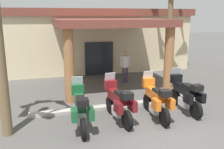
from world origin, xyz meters
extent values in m
plane|color=#514F4C|center=(0.00, 0.00, 0.00)|extent=(80.00, 80.00, 0.00)
cube|color=beige|center=(0.11, 11.74, 1.85)|extent=(13.07, 7.32, 3.69)
cube|color=#1E2328|center=(0.00, 8.21, 1.05)|extent=(1.80, 0.15, 2.10)
cube|color=brown|center=(-0.08, 5.72, 3.36)|extent=(5.65, 5.28, 0.35)
cylinder|color=#9E663D|center=(-2.49, 3.63, 1.59)|extent=(0.44, 0.44, 3.19)
cylinder|color=#9E663D|center=(2.21, 3.49, 1.59)|extent=(0.44, 0.44, 3.19)
cube|color=brown|center=(0.11, 11.74, 3.91)|extent=(13.48, 7.73, 0.44)
cylinder|color=black|center=(-2.48, 1.68, 0.33)|extent=(0.19, 0.67, 0.66)
cylinder|color=black|center=(-2.60, 0.14, 0.33)|extent=(0.19, 0.67, 0.66)
cube|color=silver|center=(-2.54, 0.89, 0.37)|extent=(0.36, 0.58, 0.32)
cube|color=#19512D|center=(-2.53, 1.04, 0.88)|extent=(0.38, 1.17, 0.34)
cube|color=black|center=(-2.56, 0.69, 1.10)|extent=(0.32, 0.62, 0.10)
cube|color=#19512D|center=(-2.49, 1.66, 1.15)|extent=(0.46, 0.27, 0.36)
cube|color=#B2BCC6|center=(-2.48, 1.74, 1.43)|extent=(0.41, 0.15, 0.36)
cube|color=#19512D|center=(-2.84, 0.31, 0.76)|extent=(0.21, 0.45, 0.36)
cube|color=#19512D|center=(-2.33, 0.27, 0.76)|extent=(0.21, 0.45, 0.36)
cube|color=black|center=(-2.59, 0.19, 1.17)|extent=(0.38, 0.34, 0.22)
cylinder|color=black|center=(-1.19, 1.89, 0.33)|extent=(0.18, 0.67, 0.66)
cylinder|color=black|center=(-1.08, 0.35, 0.33)|extent=(0.18, 0.67, 0.66)
cube|color=silver|center=(-1.14, 1.09, 0.37)|extent=(0.36, 0.58, 0.32)
cube|color=maroon|center=(-1.15, 1.24, 0.88)|extent=(0.38, 1.17, 0.34)
cube|color=black|center=(-1.12, 0.90, 1.10)|extent=(0.32, 0.62, 0.10)
cube|color=maroon|center=(-1.19, 1.87, 1.15)|extent=(0.46, 0.27, 0.36)
cube|color=#B2BCC6|center=(-1.19, 1.95, 1.43)|extent=(0.41, 0.14, 0.36)
cube|color=maroon|center=(-1.35, 0.48, 0.76)|extent=(0.21, 0.45, 0.36)
cube|color=maroon|center=(-0.84, 0.51, 0.76)|extent=(0.21, 0.45, 0.36)
cube|color=black|center=(-1.09, 0.40, 1.17)|extent=(0.38, 0.34, 0.22)
cylinder|color=black|center=(0.32, 1.74, 0.33)|extent=(0.18, 0.67, 0.66)
cylinder|color=black|center=(0.22, 0.20, 0.33)|extent=(0.18, 0.67, 0.66)
cube|color=silver|center=(0.27, 0.94, 0.37)|extent=(0.36, 0.58, 0.32)
cube|color=orange|center=(0.28, 1.09, 0.88)|extent=(0.38, 1.17, 0.34)
cube|color=black|center=(0.26, 0.74, 1.10)|extent=(0.32, 0.62, 0.10)
cube|color=orange|center=(0.32, 1.72, 1.15)|extent=(0.46, 0.27, 0.36)
cube|color=#B2BCC6|center=(0.33, 1.80, 1.43)|extent=(0.41, 0.14, 0.36)
cube|color=orange|center=(-0.03, 0.36, 0.76)|extent=(0.21, 0.45, 0.36)
cube|color=orange|center=(0.49, 0.33, 0.76)|extent=(0.21, 0.45, 0.36)
cube|color=black|center=(0.22, 0.25, 1.17)|extent=(0.38, 0.34, 0.22)
cylinder|color=black|center=(1.71, 1.98, 0.33)|extent=(0.17, 0.67, 0.66)
cylinder|color=black|center=(1.65, 0.43, 0.33)|extent=(0.17, 0.67, 0.66)
cube|color=silver|center=(1.68, 1.18, 0.37)|extent=(0.34, 0.57, 0.32)
cube|color=black|center=(1.68, 1.33, 0.88)|extent=(0.35, 1.16, 0.34)
cube|color=black|center=(1.67, 0.98, 1.10)|extent=(0.30, 0.61, 0.10)
cube|color=black|center=(1.71, 1.96, 1.15)|extent=(0.45, 0.26, 0.36)
cube|color=#B2BCC6|center=(1.71, 2.04, 1.43)|extent=(0.40, 0.13, 0.36)
cube|color=black|center=(1.39, 0.59, 0.76)|extent=(0.20, 0.45, 0.36)
cube|color=black|center=(1.91, 0.57, 0.76)|extent=(0.20, 0.45, 0.36)
cube|color=black|center=(1.65, 0.48, 1.17)|extent=(0.37, 0.33, 0.22)
cylinder|color=#3F334C|center=(0.85, 6.01, 0.44)|extent=(0.14, 0.14, 0.89)
cylinder|color=#3F334C|center=(1.02, 5.97, 0.44)|extent=(0.14, 0.14, 0.89)
cylinder|color=white|center=(0.93, 5.99, 1.20)|extent=(0.32, 0.32, 0.63)
cylinder|color=white|center=(0.72, 6.03, 1.23)|extent=(0.09, 0.09, 0.60)
cylinder|color=white|center=(1.15, 5.95, 1.23)|extent=(0.09, 0.09, 0.60)
sphere|color=tan|center=(0.93, 5.99, 1.66)|extent=(0.24, 0.24, 0.24)
cylinder|color=brown|center=(-4.86, 1.16, 2.43)|extent=(0.32, 0.32, 4.85)
cylinder|color=brown|center=(4.09, 6.79, 2.97)|extent=(0.31, 0.31, 5.94)
cube|color=#ADA89E|center=(-0.43, 2.41, 0.06)|extent=(7.62, 0.36, 0.12)
camera|label=1|loc=(-3.85, -6.78, 3.72)|focal=39.73mm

